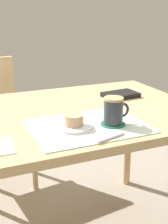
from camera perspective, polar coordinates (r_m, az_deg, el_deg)
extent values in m
cylinder|color=tan|center=(2.13, 8.08, -4.75)|extent=(0.05, 0.05, 0.69)
cube|color=tan|center=(1.43, -5.59, -0.89)|extent=(1.38, 0.85, 0.04)
cylinder|color=#D1B27F|center=(2.12, -9.06, -9.03)|extent=(0.04, 0.04, 0.41)
cylinder|color=#D1B27F|center=(2.42, -12.22, -5.57)|extent=(0.04, 0.04, 0.41)
cube|color=silver|center=(1.26, 0.72, -2.61)|extent=(0.46, 0.35, 0.00)
cylinder|color=white|center=(1.23, -1.88, -2.68)|extent=(0.15, 0.15, 0.01)
cylinder|color=tan|center=(1.22, -1.89, -1.48)|extent=(0.07, 0.07, 0.04)
cylinder|color=#196B4C|center=(1.27, 5.30, -2.21)|extent=(0.10, 0.10, 0.00)
cylinder|color=#2D333D|center=(1.26, 5.37, 0.03)|extent=(0.08, 0.08, 0.10)
cylinder|color=tan|center=(1.24, 5.45, 2.43)|extent=(0.08, 0.08, 0.01)
torus|color=#2D333D|center=(1.28, 7.01, 0.35)|extent=(0.06, 0.01, 0.06)
cylinder|color=silver|center=(1.14, 4.97, -4.73)|extent=(0.13, 0.04, 0.01)
cube|color=black|center=(1.68, 6.69, 3.15)|extent=(0.19, 0.14, 0.02)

